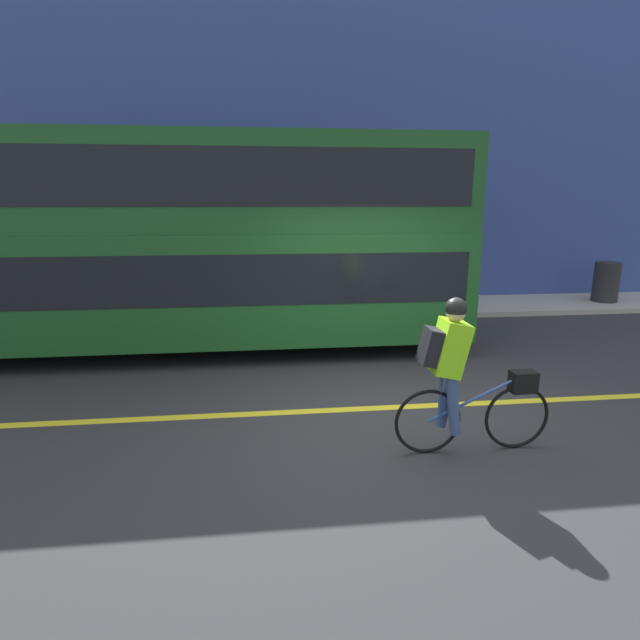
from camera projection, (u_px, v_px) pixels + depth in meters
ground_plane at (390, 416)px, 6.03m from camera, size 80.00×80.00×0.00m
road_center_line at (385, 408)px, 6.28m from camera, size 50.00×0.14×0.01m
sidewalk_curb at (328, 309)px, 11.64m from camera, size 60.00×1.97×0.11m
building_facade at (322, 155)px, 11.90m from camera, size 60.00×0.30×7.15m
bus at (151, 235)px, 8.26m from camera, size 10.38×2.51×3.53m
cyclist_on_bike at (460, 371)px, 5.00m from camera, size 1.65×0.32×1.63m
trash_bin at (606, 282)px, 12.17m from camera, size 0.59×0.59×0.96m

